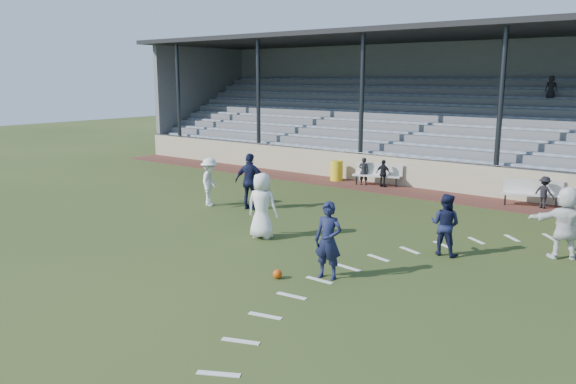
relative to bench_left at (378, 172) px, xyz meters
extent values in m
plane|color=#303E19|center=(1.69, -10.92, -0.58)|extent=(90.00, 90.00, 0.00)
cube|color=#4E261F|center=(1.69, -0.42, -0.57)|extent=(34.00, 2.00, 0.02)
cube|color=#B4A98A|center=(1.69, 0.63, 0.02)|extent=(34.00, 0.18, 1.20)
cube|color=silver|center=(0.00, -0.12, -0.13)|extent=(2.02, 1.02, 0.06)
cube|color=silver|center=(0.00, 0.10, 0.12)|extent=(1.91, 0.70, 0.54)
cylinder|color=#2A2D32|center=(-0.81, -0.39, -0.36)|extent=(0.06, 0.06, 0.40)
cylinder|color=#2A2D32|center=(0.81, 0.15, -0.36)|extent=(0.06, 0.06, 0.40)
cube|color=silver|center=(6.27, -0.18, -0.13)|extent=(2.00, 1.16, 0.06)
cube|color=silver|center=(6.27, 0.04, 0.12)|extent=(1.86, 0.84, 0.54)
cylinder|color=#2A2D32|center=(5.49, -0.52, -0.36)|extent=(0.06, 0.06, 0.40)
cylinder|color=#2A2D32|center=(7.05, 0.15, -0.36)|extent=(0.06, 0.06, 0.40)
cylinder|color=yellow|center=(-2.03, -0.09, -0.12)|extent=(0.55, 0.55, 0.89)
sphere|color=#C9490B|center=(3.71, -11.42, -0.48)|extent=(0.22, 0.22, 0.22)
imported|color=white|center=(1.26, -9.07, 0.37)|extent=(1.04, 0.80, 1.91)
imported|color=#151A3B|center=(4.61, -10.67, 0.32)|extent=(0.72, 0.53, 1.80)
imported|color=#151A3B|center=(6.03, -7.36, 0.23)|extent=(0.79, 0.62, 1.63)
imported|color=white|center=(-2.92, -7.05, 0.29)|extent=(1.12, 1.30, 1.74)
imported|color=#151A3B|center=(-1.40, -6.57, 0.40)|extent=(1.25, 0.80, 1.97)
imported|color=white|center=(8.54, -5.76, 0.35)|extent=(1.79, 1.32, 1.87)
imported|color=black|center=(-0.53, -0.27, 0.03)|extent=(0.50, 0.41, 1.19)
imported|color=black|center=(0.36, -0.18, 0.01)|extent=(0.69, 0.30, 1.15)
imported|color=black|center=(6.71, -0.18, 0.00)|extent=(0.82, 0.61, 1.13)
cube|color=slate|center=(1.69, 1.18, 0.02)|extent=(34.00, 0.80, 1.20)
cube|color=gray|center=(1.69, 1.28, 0.67)|extent=(33.00, 0.28, 0.10)
cube|color=slate|center=(1.69, 1.98, 0.22)|extent=(34.00, 0.80, 1.60)
cube|color=gray|center=(1.69, 2.08, 1.07)|extent=(33.00, 0.28, 0.10)
cube|color=slate|center=(1.69, 2.78, 0.42)|extent=(34.00, 0.80, 2.00)
cube|color=gray|center=(1.69, 2.88, 1.47)|extent=(33.00, 0.28, 0.10)
cube|color=slate|center=(1.69, 3.58, 0.62)|extent=(34.00, 0.80, 2.40)
cube|color=gray|center=(1.69, 3.68, 1.87)|extent=(33.00, 0.28, 0.10)
cube|color=slate|center=(1.69, 4.38, 0.82)|extent=(34.00, 0.80, 2.80)
cube|color=gray|center=(1.69, 4.48, 2.27)|extent=(33.00, 0.28, 0.10)
cube|color=slate|center=(1.69, 5.18, 1.02)|extent=(34.00, 0.80, 3.20)
cube|color=gray|center=(1.69, 5.28, 2.67)|extent=(33.00, 0.28, 0.10)
cube|color=slate|center=(1.69, 5.98, 1.22)|extent=(34.00, 0.80, 3.60)
cube|color=gray|center=(1.69, 6.08, 3.07)|extent=(33.00, 0.28, 0.10)
cube|color=slate|center=(1.69, 6.78, 1.42)|extent=(34.00, 0.80, 4.00)
cube|color=gray|center=(1.69, 6.88, 3.47)|extent=(33.00, 0.28, 0.10)
cube|color=slate|center=(1.69, 7.58, 1.62)|extent=(34.00, 0.80, 4.40)
cube|color=gray|center=(1.69, 7.68, 3.87)|extent=(33.00, 0.28, 0.10)
cube|color=slate|center=(1.69, 8.18, 2.62)|extent=(34.00, 0.40, 6.40)
cube|color=slate|center=(-15.16, 4.58, 2.62)|extent=(0.30, 7.80, 6.40)
cube|color=black|center=(1.69, 4.28, 5.92)|extent=(34.60, 9.00, 0.22)
cylinder|color=#2A2D32|center=(-13.31, 0.73, 2.67)|extent=(0.20, 0.20, 6.50)
cylinder|color=#2A2D32|center=(-7.31, 0.73, 2.67)|extent=(0.20, 0.20, 6.50)
cylinder|color=#2A2D32|center=(-1.31, 0.73, 2.67)|extent=(0.20, 0.20, 6.50)
cylinder|color=#2A2D32|center=(4.69, 0.73, 2.67)|extent=(0.20, 0.20, 6.50)
cylinder|color=#2A2D32|center=(1.69, 0.63, 0.67)|extent=(34.00, 0.05, 0.05)
imported|color=black|center=(5.19, 6.02, 3.53)|extent=(0.55, 0.41, 1.03)
cube|color=white|center=(7.81, -3.91, -0.58)|extent=(0.54, 0.61, 0.01)
cube|color=white|center=(6.98, -4.70, -0.58)|extent=(0.59, 0.56, 0.01)
cube|color=white|center=(6.26, -5.58, -0.58)|extent=(0.64, 0.51, 0.01)
cube|color=white|center=(5.66, -6.54, -0.58)|extent=(0.67, 0.44, 0.01)
cube|color=white|center=(5.17, -7.58, -0.58)|extent=(0.70, 0.37, 0.01)
cube|color=white|center=(4.82, -8.66, -0.58)|extent=(0.71, 0.29, 0.01)
cube|color=white|center=(4.61, -9.78, -0.58)|extent=(0.71, 0.21, 0.01)
cube|color=white|center=(4.54, -10.92, -0.58)|extent=(0.70, 0.12, 0.01)
cube|color=white|center=(4.61, -12.06, -0.58)|extent=(0.71, 0.21, 0.01)
cube|color=white|center=(4.82, -13.18, -0.58)|extent=(0.71, 0.29, 0.01)
cube|color=white|center=(5.17, -14.26, -0.58)|extent=(0.70, 0.37, 0.01)
cube|color=white|center=(5.66, -15.30, -0.58)|extent=(0.67, 0.44, 0.01)
camera|label=1|loc=(11.42, -20.95, 3.96)|focal=35.00mm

